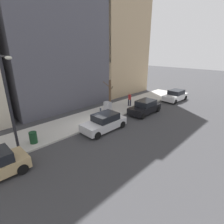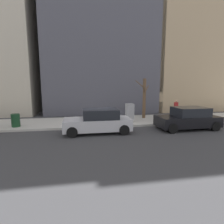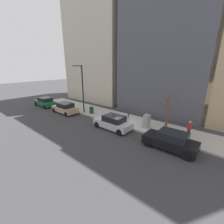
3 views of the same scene
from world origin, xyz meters
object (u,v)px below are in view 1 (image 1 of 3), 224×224
Objects in this scene: utility_box at (108,108)px; streetlamp at (9,99)px; parked_car_silver at (104,122)px; pedestrian_near_meter at (130,99)px; parked_car_white at (175,96)px; trash_bin at (33,138)px; parked_car_black at (145,107)px; parking_meter at (101,113)px; office_tower_left at (109,0)px; bare_tree at (110,94)px.

utility_box is 10.09m from streetlamp.
pedestrian_near_meter is (2.64, -6.87, 0.35)m from parked_car_silver.
parked_car_white is 19.35m from trash_bin.
parked_car_silver is at bearing 87.90° from parked_car_black.
streetlamp is at bearing 87.20° from parked_car_white.
trash_bin is (-0.40, 8.31, -0.25)m from utility_box.
streetlamp is (1.48, 13.00, 3.28)m from parked_car_black.
parking_meter is at bearing -31.83° from parked_car_silver.
office_tower_left reaches higher than parked_car_white.
trash_bin is (0.62, -1.22, -3.42)m from streetlamp.
parked_car_white is at bearing -97.71° from parking_meter.
parked_car_black is 0.65× the size of streetlamp.
trash_bin is 0.54× the size of pedestrian_near_meter.
parked_car_white is 1.23× the size of bare_tree.
utility_box is at bearing 134.26° from office_tower_left.
parking_meter is 4.18m from bare_tree.
office_tower_left is at bearing 121.39° from pedestrian_near_meter.
parking_meter is (1.72, 12.71, 0.24)m from parked_car_white.
trash_bin is (0.45, 6.51, -0.38)m from parking_meter.
office_tower_left is (11.43, -5.70, 13.23)m from parked_car_black.
pedestrian_near_meter is at bearing -86.91° from trash_bin.
parked_car_black is 2.96× the size of utility_box.
bare_tree is (3.67, -4.39, 1.21)m from parked_car_silver.
parked_car_white is at bearing -103.25° from utility_box.
utility_box is 18.33m from office_tower_left.
streetlamp is at bearing 118.03° from office_tower_left.
parked_car_white is 1.00× the size of parked_car_black.
office_tower_left is (8.66, -5.04, 12.88)m from pedestrian_near_meter.
utility_box is at bearing -64.63° from parking_meter.
parked_car_white is 13.65m from parked_car_silver.
streetlamp reaches higher than pedestrian_near_meter.
streetlamp is 3.92× the size of pedestrian_near_meter.
parked_car_white is 4.72× the size of trash_bin.
bare_tree is 2.82m from pedestrian_near_meter.
parking_meter is 6.54m from trash_bin.
office_tower_left reaches higher than parked_car_silver.
parking_meter is at bearing 71.72° from parked_car_black.
parked_car_white is at bearing -96.44° from trash_bin.
pedestrian_near_meter is (2.77, -0.66, 0.35)m from parked_car_black.
bare_tree reaches higher than parked_car_white.
streetlamp is 11.61m from bare_tree.
bare_tree is 16.11m from office_tower_left.
parked_car_black reaches higher than parking_meter.
streetlamp reaches higher than parked_car_black.
parking_meter is 19.62m from office_tower_left.
parked_car_white is 17.63m from office_tower_left.
parked_car_silver is (0.12, 6.20, 0.00)m from parked_car_black.
trash_bin is (2.09, 11.78, -0.14)m from parked_car_black.
pedestrian_near_meter reaches higher than parked_car_silver.
office_tower_left reaches higher than parked_car_black.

